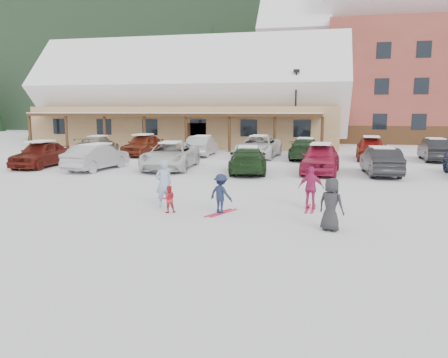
% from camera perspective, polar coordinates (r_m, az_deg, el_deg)
% --- Properties ---
extents(ground, '(160.00, 160.00, 0.00)m').
position_cam_1_polar(ground, '(14.12, -2.06, -4.59)').
color(ground, white).
rests_on(ground, ground).
extents(forested_hillside, '(300.00, 70.00, 38.00)m').
position_cam_1_polar(forested_hillside, '(99.59, 10.76, 17.95)').
color(forested_hillside, black).
rests_on(forested_hillside, ground).
extents(day_lodge, '(29.12, 12.50, 10.38)m').
position_cam_1_polar(day_lodge, '(43.08, -4.47, 9.84)').
color(day_lodge, tan).
rests_on(day_lodge, ground).
extents(alpine_hotel, '(31.48, 14.01, 21.48)m').
position_cam_1_polar(alpine_hotel, '(52.68, 24.96, 14.00)').
color(alpine_hotel, brown).
rests_on(alpine_hotel, ground).
extents(lamp_post, '(0.50, 0.25, 6.60)m').
position_cam_1_polar(lamp_post, '(37.15, 9.34, 9.51)').
color(lamp_post, black).
rests_on(lamp_post, ground).
extents(conifer_0, '(4.40, 4.40, 10.20)m').
position_cam_1_polar(conifer_0, '(52.40, -22.25, 10.97)').
color(conifer_0, black).
rests_on(conifer_0, ground).
extents(conifer_2, '(5.28, 5.28, 12.24)m').
position_cam_1_polar(conifer_2, '(64.70, -19.18, 11.66)').
color(conifer_2, black).
rests_on(conifer_2, ground).
extents(conifer_3, '(3.96, 3.96, 9.18)m').
position_cam_1_polar(conifer_3, '(57.37, 15.19, 10.52)').
color(conifer_3, black).
rests_on(conifer_3, ground).
extents(adult_skier, '(0.71, 0.68, 1.64)m').
position_cam_1_polar(adult_skier, '(15.16, -7.89, -0.57)').
color(adult_skier, '#8DA4C9').
rests_on(adult_skier, ground).
extents(toddler_red, '(0.54, 0.49, 0.90)m').
position_cam_1_polar(toddler_red, '(14.32, -7.23, -2.63)').
color(toddler_red, red).
rests_on(toddler_red, ground).
extents(child_navy, '(0.96, 0.78, 1.29)m').
position_cam_1_polar(child_navy, '(14.07, -0.40, -1.95)').
color(child_navy, '#18223D').
rests_on(child_navy, ground).
extents(skis_child_navy, '(0.77, 1.36, 0.03)m').
position_cam_1_polar(skis_child_navy, '(14.21, -0.40, -4.44)').
color(skis_child_navy, '#B91A3A').
rests_on(skis_child_navy, ground).
extents(child_magenta, '(0.88, 0.42, 1.46)m').
position_cam_1_polar(child_magenta, '(14.95, 11.32, -1.15)').
color(child_magenta, '#B62766').
rests_on(child_magenta, ground).
extents(skis_child_magenta, '(0.30, 1.41, 0.03)m').
position_cam_1_polar(skis_child_magenta, '(15.09, 11.23, -3.82)').
color(skis_child_magenta, '#B91A3A').
rests_on(skis_child_magenta, ground).
extents(bystander_dark, '(0.86, 0.75, 1.48)m').
position_cam_1_polar(bystander_dark, '(12.41, 13.81, -3.25)').
color(bystander_dark, '#29292B').
rests_on(bystander_dark, ground).
extents(parked_car_0, '(1.98, 4.54, 1.52)m').
position_cam_1_polar(parked_car_0, '(27.71, -22.80, 3.02)').
color(parked_car_0, '#5A1710').
rests_on(parked_car_0, ground).
extents(parked_car_1, '(2.09, 4.54, 1.44)m').
position_cam_1_polar(parked_car_1, '(25.36, -16.29, 2.78)').
color(parked_car_1, '#A3A2A7').
rests_on(parked_car_1, ground).
extents(parked_car_2, '(3.02, 5.70, 1.53)m').
position_cam_1_polar(parked_car_2, '(24.89, -6.98, 3.06)').
color(parked_car_2, silver).
rests_on(parked_car_2, ground).
extents(parked_car_3, '(2.63, 5.01, 1.38)m').
position_cam_1_polar(parked_car_3, '(23.23, 3.12, 2.52)').
color(parked_car_3, '#1A3417').
rests_on(parked_car_3, ground).
extents(parked_car_4, '(2.21, 4.74, 1.57)m').
position_cam_1_polar(parked_car_4, '(23.62, 12.50, 2.65)').
color(parked_car_4, '#AD1F45').
rests_on(parked_car_4, ground).
extents(parked_car_5, '(1.76, 4.39, 1.42)m').
position_cam_1_polar(parked_car_5, '(23.82, 19.80, 2.20)').
color(parked_car_5, black).
rests_on(parked_car_5, ground).
extents(parked_car_7, '(2.52, 4.99, 1.39)m').
position_cam_1_polar(parked_car_7, '(33.99, -16.15, 4.25)').
color(parked_car_7, gray).
rests_on(parked_car_7, ground).
extents(parked_car_8, '(2.14, 4.66, 1.55)m').
position_cam_1_polar(parked_car_8, '(32.52, -10.52, 4.39)').
color(parked_car_8, maroon).
rests_on(parked_car_8, ground).
extents(parked_car_9, '(1.69, 4.47, 1.46)m').
position_cam_1_polar(parked_car_9, '(31.83, -2.90, 4.35)').
color(parked_car_9, '#A7A8AB').
rests_on(parked_car_9, ground).
extents(parked_car_10, '(2.97, 5.73, 1.55)m').
position_cam_1_polar(parked_car_10, '(30.67, 4.54, 4.24)').
color(parked_car_10, white).
rests_on(parked_car_10, ground).
extents(parked_car_11, '(2.12, 4.97, 1.43)m').
position_cam_1_polar(parked_car_11, '(30.07, 10.55, 3.90)').
color(parked_car_11, '#223C20').
rests_on(parked_car_11, ground).
extents(parked_car_12, '(2.09, 4.69, 1.57)m').
position_cam_1_polar(parked_car_12, '(30.86, 18.64, 3.84)').
color(parked_car_12, maroon).
rests_on(parked_car_12, ground).
extents(parked_car_13, '(1.78, 4.52, 1.47)m').
position_cam_1_polar(parked_car_13, '(31.84, 25.85, 3.47)').
color(parked_car_13, black).
rests_on(parked_car_13, ground).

